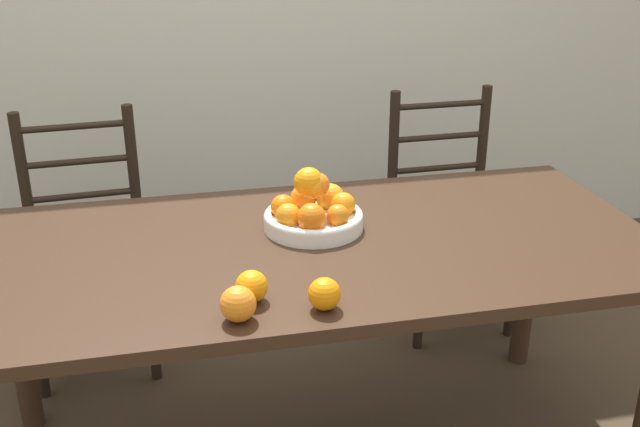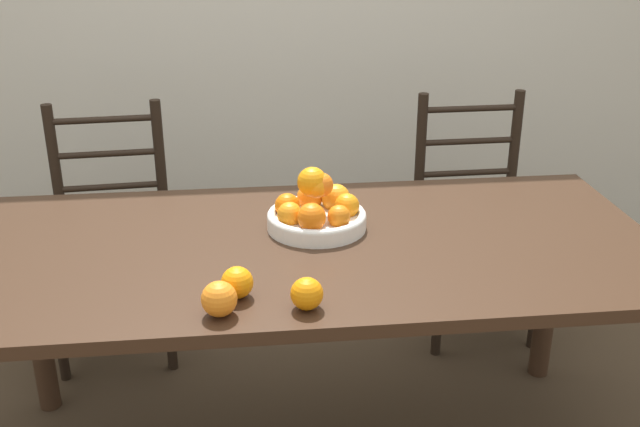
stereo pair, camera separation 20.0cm
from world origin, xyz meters
The scene contains 7 objects.
dining_table centered at (0.00, 0.00, 0.65)m, with size 1.88×0.88×0.74m.
fruit_bowl centered at (0.02, 0.10, 0.79)m, with size 0.28×0.28×0.18m.
orange_loose_0 centered at (-0.24, -0.36, 0.78)m, with size 0.08×0.08×0.08m.
orange_loose_1 centered at (-0.20, -0.28, 0.77)m, with size 0.08×0.08×0.08m.
orange_loose_2 centered at (-0.05, -0.35, 0.77)m, with size 0.08×0.08×0.08m.
chair_left centered at (-0.66, 0.75, 0.45)m, with size 0.44×0.43×0.92m.
chair_right centered at (0.71, 0.75, 0.45)m, with size 0.43×0.41×0.92m.
Camera 1 is at (-0.38, -1.79, 1.59)m, focal length 42.00 mm.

